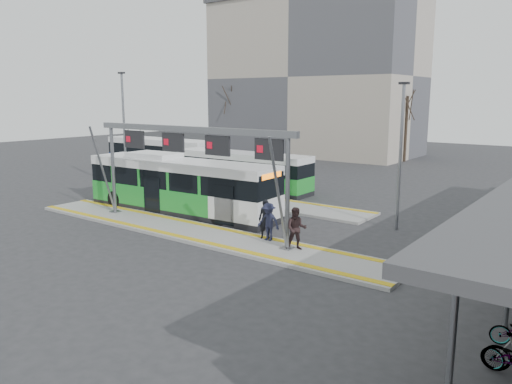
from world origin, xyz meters
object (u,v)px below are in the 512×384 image
Objects in this scene: passenger_a at (266,219)px; passenger_c at (268,222)px; gantry at (189,148)px; hero_bus at (180,186)px; passenger_b at (296,229)px.

passenger_a is 1.04× the size of passenger_c.
gantry reaches higher than passenger_a.
passenger_b is (9.65, -2.49, -0.49)m from hero_bus.
passenger_b is (6.24, 0.19, -3.20)m from gantry.
hero_bus is at bearing 141.88° from gantry.
hero_bus is 8.11m from passenger_c.
passenger_b is at bearing -16.55° from passenger_c.
passenger_b is at bearing -36.46° from passenger_a.
gantry is at bearing -174.17° from passenger_c.
passenger_a reaches higher than passenger_c.
gantry is 7.01m from passenger_b.
hero_bus reaches higher than passenger_c.
passenger_b is (2.11, -0.62, 0.02)m from passenger_a.
passenger_c is at bearing 8.33° from gantry.
hero_bus is 6.84× the size of passenger_a.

